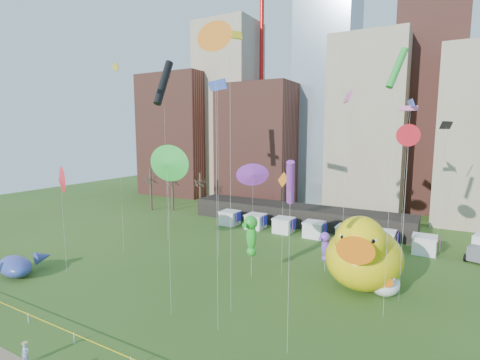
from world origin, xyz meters
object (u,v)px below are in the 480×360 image
Objects in this scene: big_duck at (363,254)px; woman at (25,354)px; seahorse_purple at (325,244)px; seahorse_green at (251,232)px; whale_inflatable at (17,265)px; small_duck at (384,282)px.

woman is (-17.76, -23.95, -2.93)m from big_duck.
seahorse_purple is at bearing 40.25° from woman.
big_duck is 29.96m from woman.
seahorse_green is (-11.27, -2.93, 1.38)m from big_duck.
seahorse_green reaches higher than whale_inflatable.
seahorse_green is (-13.48, -2.46, 3.68)m from small_duck.
whale_inflatable reaches higher than woman.
seahorse_purple is 34.85m from whale_inflatable.
seahorse_purple is 3.04× the size of woman.
whale_inflatable is (-29.67, -18.16, -2.07)m from seahorse_purple.
small_duck is 7.83m from seahorse_purple.
seahorse_green is 0.97× the size of whale_inflatable.
seahorse_purple reaches higher than whale_inflatable.
seahorse_green is at bearing -117.57° from seahorse_purple.
big_duck reaches higher than whale_inflatable.
big_duck reaches higher than seahorse_green.
seahorse_green is 1.50× the size of seahorse_purple.
small_duck is at bearing 18.14° from seahorse_green.
whale_inflatable is at bearing -168.88° from small_duck.
small_duck is 2.81× the size of woman.
big_duck reaches higher than woman.
small_duck is 0.61× the size of seahorse_green.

